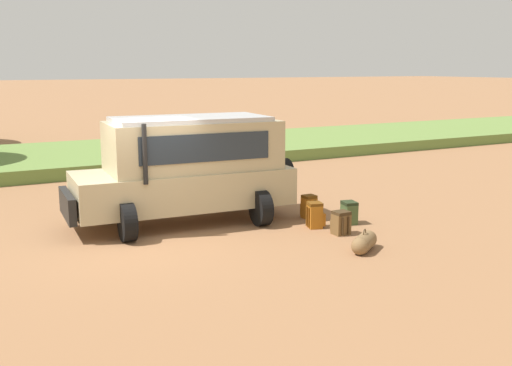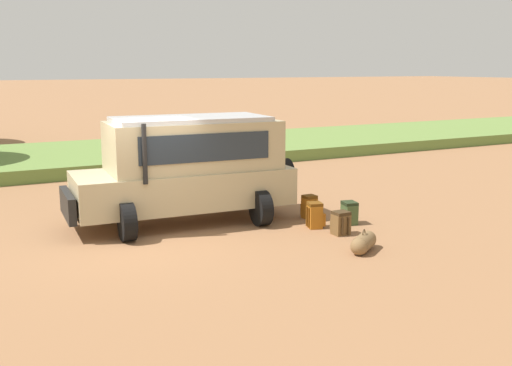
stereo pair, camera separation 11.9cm
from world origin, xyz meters
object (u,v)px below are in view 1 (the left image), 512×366
(backpack_cluster_center, at_px, (315,215))
(backpack_near_rear_wheel, at_px, (309,207))
(backpack_beside_front_wheel, at_px, (349,213))
(backpack_outermost, at_px, (341,223))
(duffel_bag_low_black_case, at_px, (364,242))
(safari_vehicle, at_px, (187,167))

(backpack_cluster_center, distance_m, backpack_near_rear_wheel, 0.90)
(backpack_beside_front_wheel, height_order, backpack_cluster_center, backpack_cluster_center)
(backpack_near_rear_wheel, height_order, backpack_outermost, backpack_near_rear_wheel)
(backpack_beside_front_wheel, bearing_deg, duffel_bag_low_black_case, -118.44)
(safari_vehicle, bearing_deg, backpack_beside_front_wheel, -30.68)
(backpack_beside_front_wheel, height_order, duffel_bag_low_black_case, backpack_beside_front_wheel)
(duffel_bag_low_black_case, bearing_deg, backpack_outermost, 75.68)
(backpack_cluster_center, xyz_separation_m, backpack_near_rear_wheel, (0.37, 0.82, -0.01))
(safari_vehicle, distance_m, backpack_beside_front_wheel, 3.84)
(backpack_near_rear_wheel, bearing_deg, safari_vehicle, 159.68)
(backpack_near_rear_wheel, bearing_deg, duffel_bag_low_black_case, -100.08)
(backpack_outermost, height_order, duffel_bag_low_black_case, backpack_outermost)
(safari_vehicle, xyz_separation_m, backpack_outermost, (2.50, -2.52, -1.05))
(backpack_cluster_center, bearing_deg, backpack_beside_front_wheel, -5.03)
(safari_vehicle, relative_size, backpack_near_rear_wheel, 9.80)
(backpack_cluster_center, height_order, backpack_outermost, backpack_cluster_center)
(safari_vehicle, height_order, backpack_beside_front_wheel, safari_vehicle)
(safari_vehicle, distance_m, duffel_bag_low_black_case, 4.46)
(backpack_near_rear_wheel, xyz_separation_m, duffel_bag_low_black_case, (-0.48, -2.72, -0.09))
(backpack_near_rear_wheel, height_order, duffel_bag_low_black_case, backpack_near_rear_wheel)
(backpack_beside_front_wheel, distance_m, backpack_outermost, 0.93)
(backpack_beside_front_wheel, relative_size, backpack_cluster_center, 0.90)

